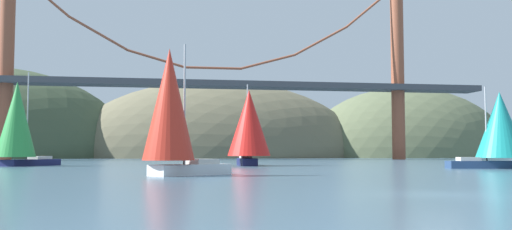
# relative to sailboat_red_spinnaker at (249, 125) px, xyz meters

# --- Properties ---
(ground_plane) EXTENTS (360.00, 360.00, 0.00)m
(ground_plane) POSITION_rel_sailboat_red_spinnaker_xyz_m (0.36, -43.94, -4.68)
(ground_plane) COLOR #426075
(headland_center) EXTENTS (82.61, 44.00, 42.47)m
(headland_center) POSITION_rel_sailboat_red_spinnaker_xyz_m (5.36, 91.06, -4.68)
(headland_center) COLOR #6B664C
(headland_center) RESTS_ON ground_plane
(headland_right) EXTENTS (61.68, 44.00, 40.73)m
(headland_right) POSITION_rel_sailboat_red_spinnaker_xyz_m (60.36, 91.06, -4.68)
(headland_right) COLOR #5B6647
(headland_right) RESTS_ON ground_plane
(suspension_bridge) EXTENTS (116.42, 6.00, 38.24)m
(suspension_bridge) POSITION_rel_sailboat_red_spinnaker_xyz_m (0.36, 51.06, 12.39)
(suspension_bridge) COLOR brown
(suspension_bridge) RESTS_ON ground_plane
(sailboat_red_spinnaker) EXTENTS (5.09, 8.16, 9.54)m
(sailboat_red_spinnaker) POSITION_rel_sailboat_red_spinnaker_xyz_m (0.00, 0.00, 0.00)
(sailboat_red_spinnaker) COLOR #191E4C
(sailboat_red_spinnaker) RESTS_ON ground_plane
(sailboat_teal_sail) EXTENTS (8.04, 5.54, 7.99)m
(sailboat_teal_sail) POSITION_rel_sailboat_red_spinnaker_xyz_m (22.59, -13.62, -0.67)
(sailboat_teal_sail) COLOR navy
(sailboat_teal_sail) RESTS_ON ground_plane
(sailboat_green_sail) EXTENTS (7.02, 8.89, 10.80)m
(sailboat_green_sail) POSITION_rel_sailboat_red_spinnaker_xyz_m (-25.87, 2.97, 0.21)
(sailboat_green_sail) COLOR #191E4C
(sailboat_green_sail) RESTS_ON ground_plane
(sailboat_scarlet_sail) EXTENTS (6.90, 6.10, 8.98)m
(sailboat_scarlet_sail) POSITION_rel_sailboat_red_spinnaker_xyz_m (-9.24, -25.98, -0.29)
(sailboat_scarlet_sail) COLOR white
(sailboat_scarlet_sail) RESTS_ON ground_plane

